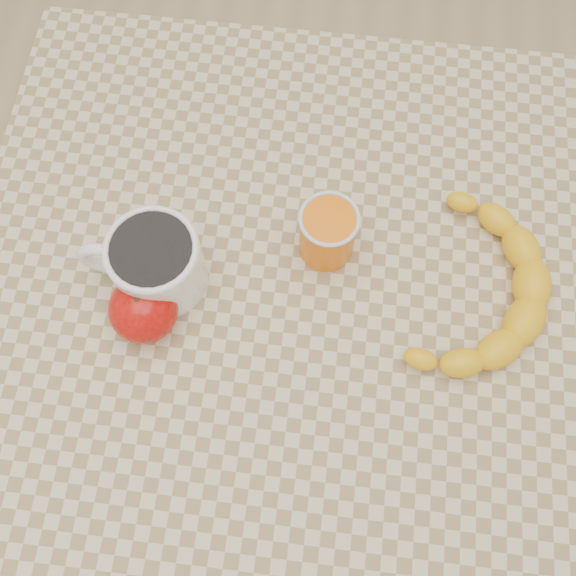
# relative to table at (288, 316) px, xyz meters

# --- Properties ---
(ground) EXTENTS (3.00, 3.00, 0.00)m
(ground) POSITION_rel_table_xyz_m (0.00, 0.00, -0.66)
(ground) COLOR tan
(ground) RESTS_ON ground
(table) EXTENTS (0.80, 0.80, 0.75)m
(table) POSITION_rel_table_xyz_m (0.00, 0.00, 0.00)
(table) COLOR beige
(table) RESTS_ON ground
(coffee_mug) EXTENTS (0.15, 0.11, 0.09)m
(coffee_mug) POSITION_rel_table_xyz_m (-0.15, 0.00, 0.13)
(coffee_mug) COLOR white
(coffee_mug) RESTS_ON table
(orange_juice_glass) EXTENTS (0.07, 0.07, 0.08)m
(orange_juice_glass) POSITION_rel_table_xyz_m (0.04, 0.07, 0.13)
(orange_juice_glass) COLOR orange
(orange_juice_glass) RESTS_ON table
(apple) EXTENTS (0.10, 0.10, 0.07)m
(apple) POSITION_rel_table_xyz_m (-0.16, -0.05, 0.12)
(apple) COLOR #8C0406
(apple) RESTS_ON table
(banana) EXTENTS (0.39, 0.42, 0.05)m
(banana) POSITION_rel_table_xyz_m (0.22, 0.02, 0.11)
(banana) COLOR yellow
(banana) RESTS_ON table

